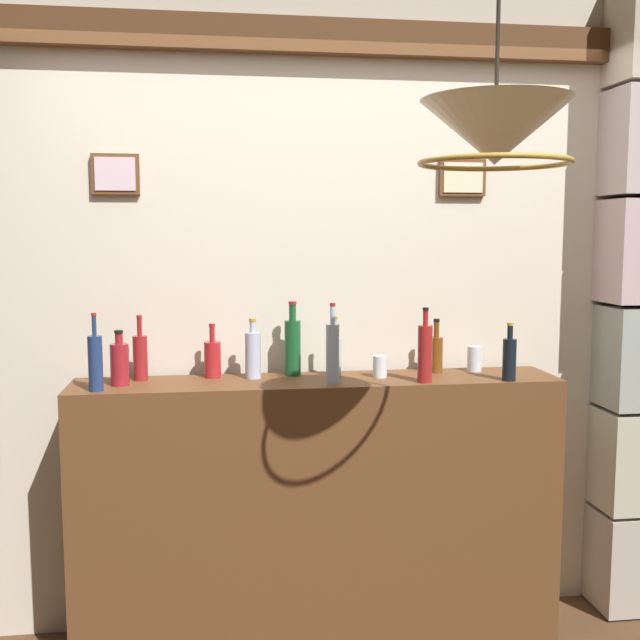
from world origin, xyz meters
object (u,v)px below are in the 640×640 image
(liquor_bottle_vermouth, at_px, (213,358))
(liquor_bottle_sherry, at_px, (436,353))
(liquor_bottle_vodka, at_px, (253,354))
(liquor_bottle_rum, at_px, (509,358))
(liquor_bottle_gin, at_px, (333,352))
(liquor_bottle_port, at_px, (335,355))
(liquor_bottle_bourbon, at_px, (120,363))
(pendant_lamp, at_px, (495,135))
(liquor_bottle_tequila, at_px, (425,353))
(liquor_bottle_brandy, at_px, (140,356))
(glass_tumbler_rocks, at_px, (474,359))
(glass_tumbler_highball, at_px, (380,367))
(liquor_bottle_amaro, at_px, (293,346))
(liquor_bottle_whiskey, at_px, (95,362))

(liquor_bottle_vermouth, height_order, liquor_bottle_sherry, liquor_bottle_sherry)
(liquor_bottle_vodka, xyz_separation_m, liquor_bottle_rum, (1.02, -0.20, -0.01))
(liquor_bottle_gin, distance_m, liquor_bottle_sherry, 0.51)
(liquor_bottle_port, bearing_deg, liquor_bottle_rum, -16.01)
(liquor_bottle_port, distance_m, liquor_bottle_bourbon, 0.87)
(liquor_bottle_port, distance_m, pendant_lamp, 1.26)
(liquor_bottle_tequila, bearing_deg, liquor_bottle_brandy, 169.72)
(liquor_bottle_brandy, distance_m, glass_tumbler_rocks, 1.41)
(glass_tumbler_rocks, height_order, glass_tumbler_highball, glass_tumbler_rocks)
(liquor_bottle_vermouth, bearing_deg, glass_tumbler_highball, -7.61)
(liquor_bottle_sherry, bearing_deg, liquor_bottle_gin, -158.75)
(liquor_bottle_brandy, distance_m, glass_tumbler_highball, 0.98)
(liquor_bottle_brandy, relative_size, glass_tumbler_rocks, 2.44)
(liquor_bottle_sherry, relative_size, glass_tumbler_rocks, 2.12)
(liquor_bottle_gin, bearing_deg, glass_tumbler_highball, 27.33)
(liquor_bottle_tequila, distance_m, pendant_lamp, 1.07)
(liquor_bottle_vermouth, bearing_deg, liquor_bottle_sherry, -1.07)
(liquor_bottle_rum, bearing_deg, liquor_bottle_vodka, 169.10)
(liquor_bottle_gin, bearing_deg, liquor_bottle_vermouth, 156.58)
(liquor_bottle_sherry, bearing_deg, pendant_lamp, -97.45)
(liquor_bottle_gin, height_order, liquor_bottle_sherry, liquor_bottle_gin)
(liquor_bottle_vodka, bearing_deg, liquor_bottle_rum, -10.90)
(liquor_bottle_port, xyz_separation_m, liquor_bottle_tequila, (0.33, -0.18, 0.03))
(liquor_bottle_rum, height_order, glass_tumbler_rocks, liquor_bottle_rum)
(glass_tumbler_highball, bearing_deg, liquor_bottle_vodka, 174.01)
(liquor_bottle_brandy, distance_m, liquor_bottle_amaro, 0.62)
(liquor_bottle_sherry, distance_m, glass_tumbler_highball, 0.27)
(liquor_bottle_amaro, bearing_deg, liquor_bottle_port, -14.35)
(liquor_bottle_vodka, relative_size, liquor_bottle_tequila, 0.82)
(liquor_bottle_port, height_order, liquor_bottle_sherry, liquor_bottle_port)
(liquor_bottle_brandy, relative_size, liquor_bottle_amaro, 0.85)
(liquor_bottle_bourbon, bearing_deg, liquor_bottle_tequila, -5.22)
(liquor_bottle_tequila, xyz_separation_m, glass_tumbler_rocks, (0.28, 0.21, -0.07))
(liquor_bottle_amaro, bearing_deg, liquor_bottle_whiskey, -164.45)
(liquor_bottle_brandy, relative_size, glass_tumbler_highball, 2.95)
(liquor_bottle_rum, distance_m, glass_tumbler_rocks, 0.24)
(liquor_bottle_whiskey, xyz_separation_m, liquor_bottle_brandy, (0.15, 0.19, -0.01))
(liquor_bottle_rum, relative_size, liquor_bottle_tequila, 0.79)
(liquor_bottle_whiskey, height_order, pendant_lamp, pendant_lamp)
(liquor_bottle_brandy, distance_m, liquor_bottle_tequila, 1.15)
(liquor_bottle_gin, xyz_separation_m, glass_tumbler_rocks, (0.65, 0.19, -0.07))
(liquor_bottle_vodka, relative_size, liquor_bottle_rum, 1.05)
(liquor_bottle_port, relative_size, liquor_bottle_whiskey, 0.85)
(liquor_bottle_gin, relative_size, pendant_lamp, 0.65)
(liquor_bottle_vermouth, distance_m, liquor_bottle_vodka, 0.17)
(liquor_bottle_bourbon, bearing_deg, liquor_bottle_amaro, 9.52)
(liquor_bottle_tequila, distance_m, glass_tumbler_rocks, 0.36)
(liquor_bottle_gin, xyz_separation_m, liquor_bottle_vodka, (-0.30, 0.17, -0.03))
(liquor_bottle_amaro, bearing_deg, liquor_bottle_vermouth, -178.99)
(liquor_bottle_port, relative_size, glass_tumbler_highball, 2.80)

